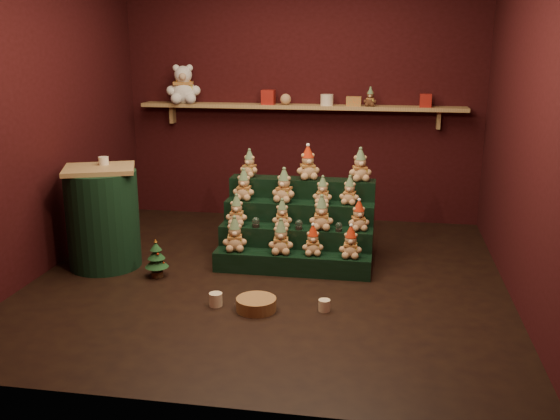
% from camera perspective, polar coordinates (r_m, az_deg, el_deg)
% --- Properties ---
extents(ground, '(4.00, 4.00, 0.00)m').
position_cam_1_polar(ground, '(5.47, -0.97, -6.25)').
color(ground, black).
rests_on(ground, ground).
extents(back_wall, '(4.00, 0.10, 2.80)m').
position_cam_1_polar(back_wall, '(7.14, 2.06, 10.37)').
color(back_wall, black).
rests_on(back_wall, ground).
extents(front_wall, '(4.00, 0.10, 2.80)m').
position_cam_1_polar(front_wall, '(3.16, -7.98, 4.14)').
color(front_wall, black).
rests_on(front_wall, ground).
extents(left_wall, '(0.10, 4.00, 2.80)m').
position_cam_1_polar(left_wall, '(5.86, -21.37, 8.30)').
color(left_wall, black).
rests_on(left_wall, ground).
extents(right_wall, '(0.10, 4.00, 2.80)m').
position_cam_1_polar(right_wall, '(5.16, 22.16, 7.42)').
color(right_wall, black).
rests_on(right_wall, ground).
extents(back_shelf, '(3.60, 0.26, 0.24)m').
position_cam_1_polar(back_shelf, '(6.97, 1.86, 9.38)').
color(back_shelf, tan).
rests_on(back_shelf, ground).
extents(riser_tier_front, '(1.40, 0.22, 0.18)m').
position_cam_1_polar(riser_tier_front, '(5.56, 1.09, -4.90)').
color(riser_tier_front, black).
rests_on(riser_tier_front, ground).
extents(riser_tier_midfront, '(1.40, 0.22, 0.36)m').
position_cam_1_polar(riser_tier_midfront, '(5.73, 1.42, -3.31)').
color(riser_tier_midfront, black).
rests_on(riser_tier_midfront, ground).
extents(riser_tier_midback, '(1.40, 0.22, 0.54)m').
position_cam_1_polar(riser_tier_midback, '(5.91, 1.74, -1.82)').
color(riser_tier_midback, black).
rests_on(riser_tier_midback, ground).
extents(riser_tier_back, '(1.40, 0.22, 0.72)m').
position_cam_1_polar(riser_tier_back, '(6.10, 2.03, -0.41)').
color(riser_tier_back, black).
rests_on(riser_tier_back, ground).
extents(teddy_0, '(0.25, 0.24, 0.30)m').
position_cam_1_polar(teddy_0, '(5.59, -4.16, -2.21)').
color(teddy_0, tan).
rests_on(teddy_0, riser_tier_front).
extents(teddy_1, '(0.24, 0.22, 0.30)m').
position_cam_1_polar(teddy_1, '(5.49, 0.09, -2.46)').
color(teddy_1, tan).
rests_on(teddy_1, riser_tier_front).
extents(teddy_2, '(0.21, 0.20, 0.26)m').
position_cam_1_polar(teddy_2, '(5.48, 3.02, -2.78)').
color(teddy_2, tan).
rests_on(teddy_2, riser_tier_front).
extents(teddy_3, '(0.20, 0.18, 0.28)m').
position_cam_1_polar(teddy_3, '(5.43, 6.48, -2.93)').
color(teddy_3, tan).
rests_on(teddy_3, riser_tier_front).
extents(teddy_4, '(0.21, 0.19, 0.28)m').
position_cam_1_polar(teddy_4, '(5.73, -3.99, -0.01)').
color(teddy_4, tan).
rests_on(teddy_4, riser_tier_midfront).
extents(teddy_5, '(0.21, 0.19, 0.25)m').
position_cam_1_polar(teddy_5, '(5.65, 0.19, -0.33)').
color(teddy_5, tan).
rests_on(teddy_5, riser_tier_midfront).
extents(teddy_6, '(0.23, 0.21, 0.30)m').
position_cam_1_polar(teddy_6, '(5.60, 3.82, -0.26)').
color(teddy_6, tan).
rests_on(teddy_6, riser_tier_midfront).
extents(teddy_7, '(0.23, 0.22, 0.27)m').
position_cam_1_polar(teddy_7, '(5.61, 7.21, -0.50)').
color(teddy_7, tan).
rests_on(teddy_7, riser_tier_midfront).
extents(teddy_8, '(0.21, 0.19, 0.29)m').
position_cam_1_polar(teddy_8, '(5.91, -3.32, 2.32)').
color(teddy_8, tan).
rests_on(teddy_8, riser_tier_midback).
extents(teddy_9, '(0.26, 0.24, 0.31)m').
position_cam_1_polar(teddy_9, '(5.82, 0.38, 2.26)').
color(teddy_9, tan).
rests_on(teddy_9, riser_tier_midback).
extents(teddy_10, '(0.19, 0.17, 0.25)m').
position_cam_1_polar(teddy_10, '(5.78, 3.92, 1.81)').
color(teddy_10, tan).
rests_on(teddy_10, riser_tier_midback).
extents(teddy_11, '(0.21, 0.19, 0.26)m').
position_cam_1_polar(teddy_11, '(5.78, 6.39, 1.80)').
color(teddy_11, tan).
rests_on(teddy_11, riser_tier_midback).
extents(teddy_12, '(0.23, 0.21, 0.26)m').
position_cam_1_polar(teddy_12, '(6.08, -2.81, 4.28)').
color(teddy_12, tan).
rests_on(teddy_12, riser_tier_back).
extents(teddy_13, '(0.28, 0.27, 0.31)m').
position_cam_1_polar(teddy_13, '(5.97, 2.56, 4.34)').
color(teddy_13, tan).
rests_on(teddy_13, riser_tier_back).
extents(teddy_14, '(0.26, 0.25, 0.30)m').
position_cam_1_polar(teddy_14, '(5.94, 7.34, 4.12)').
color(teddy_14, tan).
rests_on(teddy_14, riser_tier_back).
extents(snow_globe_a, '(0.07, 0.07, 0.09)m').
position_cam_1_polar(snow_globe_a, '(5.67, -2.23, -1.12)').
color(snow_globe_a, black).
rests_on(snow_globe_a, riser_tier_midfront).
extents(snow_globe_b, '(0.07, 0.07, 0.09)m').
position_cam_1_polar(snow_globe_b, '(5.60, 1.74, -1.33)').
color(snow_globe_b, black).
rests_on(snow_globe_b, riser_tier_midfront).
extents(snow_globe_c, '(0.06, 0.06, 0.08)m').
position_cam_1_polar(snow_globe_c, '(5.57, 5.40, -1.53)').
color(snow_globe_c, black).
rests_on(snow_globe_c, riser_tier_midfront).
extents(side_table, '(0.74, 0.69, 0.93)m').
position_cam_1_polar(side_table, '(5.85, -15.90, -0.68)').
color(side_table, tan).
rests_on(side_table, ground).
extents(table_ornament, '(0.09, 0.09, 0.07)m').
position_cam_1_polar(table_ornament, '(5.82, -15.84, 4.36)').
color(table_ornament, beige).
rests_on(table_ornament, side_table).
extents(mini_christmas_tree, '(0.20, 0.20, 0.35)m').
position_cam_1_polar(mini_christmas_tree, '(5.55, -11.23, -4.37)').
color(mini_christmas_tree, '#412A17').
rests_on(mini_christmas_tree, ground).
extents(mug_left, '(0.10, 0.10, 0.10)m').
position_cam_1_polar(mug_left, '(4.93, -5.89, -8.14)').
color(mug_left, beige).
rests_on(mug_left, ground).
extents(mug_right, '(0.09, 0.09, 0.09)m').
position_cam_1_polar(mug_right, '(4.83, 4.07, -8.69)').
color(mug_right, beige).
rests_on(mug_right, ground).
extents(wicker_basket, '(0.36, 0.36, 0.10)m').
position_cam_1_polar(wicker_basket, '(4.84, -2.19, -8.60)').
color(wicker_basket, '#A06F40').
rests_on(wicker_basket, ground).
extents(white_bear, '(0.46, 0.43, 0.54)m').
position_cam_1_polar(white_bear, '(7.22, -8.84, 11.75)').
color(white_bear, white).
rests_on(white_bear, back_shelf).
extents(brown_bear, '(0.15, 0.14, 0.20)m').
position_cam_1_polar(brown_bear, '(6.87, 8.25, 10.18)').
color(brown_bear, '#4D2A19').
rests_on(brown_bear, back_shelf).
extents(gift_tin_red_a, '(0.14, 0.14, 0.16)m').
position_cam_1_polar(gift_tin_red_a, '(7.00, -1.07, 10.28)').
color(gift_tin_red_a, '#AC231A').
rests_on(gift_tin_red_a, back_shelf).
extents(gift_tin_cream, '(0.14, 0.14, 0.12)m').
position_cam_1_polar(gift_tin_cream, '(6.91, 4.31, 10.01)').
color(gift_tin_cream, beige).
rests_on(gift_tin_cream, back_shelf).
extents(gift_tin_red_b, '(0.12, 0.12, 0.14)m').
position_cam_1_polar(gift_tin_red_b, '(6.89, 13.16, 9.73)').
color(gift_tin_red_b, '#AC231A').
rests_on(gift_tin_red_b, back_shelf).
extents(shelf_plush_ball, '(0.12, 0.12, 0.12)m').
position_cam_1_polar(shelf_plush_ball, '(6.97, 0.52, 10.09)').
color(shelf_plush_ball, tan).
rests_on(shelf_plush_ball, back_shelf).
extents(scarf_gift_box, '(0.16, 0.10, 0.10)m').
position_cam_1_polar(scarf_gift_box, '(6.89, 6.76, 9.85)').
color(scarf_gift_box, '#E1571F').
rests_on(scarf_gift_box, back_shelf).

